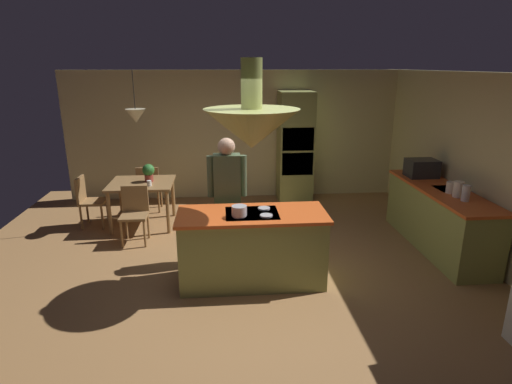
% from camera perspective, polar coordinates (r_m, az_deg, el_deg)
% --- Properties ---
extents(ground, '(8.16, 8.16, 0.00)m').
position_cam_1_polar(ground, '(5.62, -0.68, -11.04)').
color(ground, '#9E7042').
extents(wall_back, '(6.80, 0.10, 2.55)m').
position_cam_1_polar(wall_back, '(8.51, -2.43, 7.77)').
color(wall_back, beige).
rests_on(wall_back, ground).
extents(wall_right, '(0.10, 7.20, 2.55)m').
position_cam_1_polar(wall_right, '(6.59, 28.49, 2.97)').
color(wall_right, beige).
rests_on(wall_right, ground).
extents(kitchen_island, '(1.83, 0.78, 0.94)m').
position_cam_1_polar(kitchen_island, '(5.23, -0.54, -7.58)').
color(kitchen_island, '#8C934C').
rests_on(kitchen_island, ground).
extents(counter_run_right, '(0.73, 2.33, 0.92)m').
position_cam_1_polar(counter_run_right, '(6.76, 23.74, -3.24)').
color(counter_run_right, '#8C934C').
rests_on(counter_run_right, ground).
extents(oven_tower, '(0.66, 0.62, 2.16)m').
position_cam_1_polar(oven_tower, '(8.27, 5.39, 6.07)').
color(oven_tower, '#8C934C').
rests_on(oven_tower, ground).
extents(dining_table, '(1.04, 0.94, 0.76)m').
position_cam_1_polar(dining_table, '(7.25, -15.36, 0.54)').
color(dining_table, olive).
rests_on(dining_table, ground).
extents(person_at_island, '(0.53, 0.23, 1.73)m').
position_cam_1_polar(person_at_island, '(5.65, -3.95, 0.06)').
color(person_at_island, tan).
rests_on(person_at_island, ground).
extents(range_hood, '(1.10, 1.10, 1.00)m').
position_cam_1_polar(range_hood, '(4.80, -0.59, 8.99)').
color(range_hood, '#8C934C').
extents(pendant_light_over_table, '(0.32, 0.32, 0.82)m').
position_cam_1_polar(pendant_light_over_table, '(7.02, -16.13, 9.98)').
color(pendant_light_over_table, beige).
extents(chair_facing_island, '(0.40, 0.40, 0.87)m').
position_cam_1_polar(chair_facing_island, '(6.65, -16.27, -2.44)').
color(chair_facing_island, olive).
rests_on(chair_facing_island, ground).
extents(chair_by_back_wall, '(0.40, 0.40, 0.87)m').
position_cam_1_polar(chair_by_back_wall, '(7.95, -14.42, 0.86)').
color(chair_by_back_wall, olive).
rests_on(chair_by_back_wall, ground).
extents(chair_at_corner, '(0.40, 0.40, 0.87)m').
position_cam_1_polar(chair_at_corner, '(7.51, -22.02, -0.79)').
color(chair_at_corner, olive).
rests_on(chair_at_corner, ground).
extents(potted_plant_on_table, '(0.20, 0.20, 0.30)m').
position_cam_1_polar(potted_plant_on_table, '(7.20, -14.50, 2.70)').
color(potted_plant_on_table, '#99382D').
rests_on(potted_plant_on_table, dining_table).
extents(cup_on_table, '(0.07, 0.07, 0.09)m').
position_cam_1_polar(cup_on_table, '(6.96, -14.40, 1.17)').
color(cup_on_table, white).
rests_on(cup_on_table, dining_table).
extents(canister_flour, '(0.10, 0.10, 0.22)m').
position_cam_1_polar(canister_flour, '(6.13, 26.80, -0.14)').
color(canister_flour, silver).
rests_on(canister_flour, counter_run_right).
extents(canister_sugar, '(0.14, 0.14, 0.22)m').
position_cam_1_polar(canister_sugar, '(6.27, 25.97, 0.34)').
color(canister_sugar, silver).
rests_on(canister_sugar, counter_run_right).
extents(canister_tea, '(0.13, 0.13, 0.16)m').
position_cam_1_polar(canister_tea, '(6.43, 25.14, 0.56)').
color(canister_tea, silver).
rests_on(canister_tea, counter_run_right).
extents(microwave_on_counter, '(0.46, 0.36, 0.28)m').
position_cam_1_polar(microwave_on_counter, '(7.18, 21.74, 3.05)').
color(microwave_on_counter, '#232326').
rests_on(microwave_on_counter, counter_run_right).
extents(cooking_pot_on_cooktop, '(0.18, 0.18, 0.12)m').
position_cam_1_polar(cooking_pot_on_cooktop, '(4.90, -2.31, -2.59)').
color(cooking_pot_on_cooktop, '#B2B2B7').
rests_on(cooking_pot_on_cooktop, kitchen_island).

